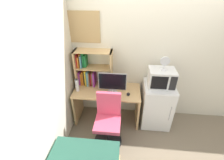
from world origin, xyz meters
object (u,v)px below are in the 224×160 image
Objects in this scene: monitor at (112,83)px; desk_chair at (108,122)px; desk_fan at (165,63)px; mini_fridge at (156,105)px; wall_corkboard at (84,27)px; computer_mouse at (128,94)px; hutch_bookshelf at (89,70)px; keyboard at (110,94)px; microwave at (161,78)px; water_bottle at (77,85)px.

monitor is 0.53× the size of desk_chair.
desk_chair is (-0.90, -0.53, -0.93)m from desk_fan.
wall_corkboard is at bearing 168.42° from mini_fridge.
desk_fan reaches higher than computer_mouse.
desk_chair is (-0.32, -0.42, -0.33)m from computer_mouse.
hutch_bookshelf is 1.95× the size of keyboard.
computer_mouse is 0.10× the size of mini_fridge.
monitor is at bearing -174.55° from microwave.
hutch_bookshelf reaches higher than microwave.
monitor is 0.88× the size of wall_corkboard.
wall_corkboard reaches higher than hutch_bookshelf.
monitor is 1.97× the size of water_bottle.
desk_chair is 1.65× the size of wall_corkboard.
water_bottle is (-0.66, -0.00, -0.10)m from monitor.
microwave is at bearing 12.22° from computer_mouse.
desk_fan is 1.40m from desk_chair.
desk_fan is (0.90, 0.13, 0.61)m from keyboard.
microwave is (0.00, 0.00, 0.61)m from mini_fridge.
desk_fan reaches higher than mini_fridge.
monitor is at bearing 172.26° from computer_mouse.
keyboard is (-0.03, -0.06, -0.21)m from monitor.
hutch_bookshelf is at bearing 172.52° from desk_fan.
microwave is at bearing 5.45° from monitor.
desk_chair reaches higher than computer_mouse.
monitor is 0.87m from microwave.
mini_fridge is at bearing -11.58° from wall_corkboard.
wall_corkboard is (-0.51, 0.42, 1.09)m from keyboard.
desk_chair is (-0.03, -0.46, -0.53)m from monitor.
microwave is 1.63m from wall_corkboard.
water_bottle is at bearing -176.86° from microwave.
desk_fan is at bearing 30.73° from desk_chair.
microwave is at bearing -7.29° from hutch_bookshelf.
hutch_bookshelf is 1.25× the size of wall_corkboard.
desk_fan is (1.34, -0.18, 0.29)m from hutch_bookshelf.
water_bottle is at bearing 174.97° from keyboard.
water_bottle is (-0.19, -0.25, -0.21)m from hutch_bookshelf.
wall_corkboard is (0.12, 0.37, 0.97)m from water_bottle.
computer_mouse is 0.10× the size of desk_chair.
wall_corkboard is at bearing 121.98° from desk_chair.
hutch_bookshelf reaches higher than mini_fridge.
computer_mouse is at bearing 2.95° from keyboard.
hutch_bookshelf is at bearing 151.86° from monitor.
mini_fridge is at bearing 8.70° from keyboard.
hutch_bookshelf is 1.42× the size of monitor.
computer_mouse is 0.65m from mini_fridge.
mini_fridge reaches higher than keyboard.
microwave is at bearing 139.39° from desk_fan.
water_bottle is 0.45× the size of wall_corkboard.
keyboard is at bearing 90.22° from desk_chair.
mini_fridge is at bearing -7.41° from hutch_bookshelf.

